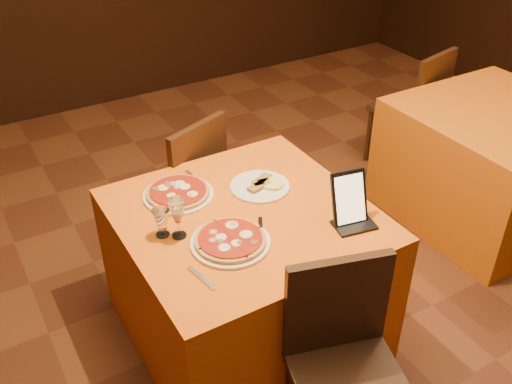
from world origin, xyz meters
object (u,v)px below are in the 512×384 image
chair_side_far (406,107)px  water_glass (162,223)px  side_table (491,164)px  wine_glass (178,218)px  tablet (349,198)px  pizza_far (178,194)px  chair_main_far (177,185)px  pizza_near (230,241)px  main_table (245,275)px  chair_main_near (350,383)px

chair_side_far → water_glass: size_ratio=7.00×
side_table → chair_side_far: 0.80m
side_table → wine_glass: (-2.22, -0.12, 0.47)m
side_table → water_glass: bearing=-178.1°
tablet → water_glass: bearing=167.4°
pizza_far → tablet: tablet is taller
chair_main_far → water_glass: size_ratio=7.00×
pizza_near → water_glass: size_ratio=2.61×
wine_glass → tablet: (0.69, -0.28, 0.03)m
pizza_far → pizza_near: bearing=-84.7°
pizza_near → tablet: 0.55m
side_table → tablet: 1.66m
main_table → tablet: 0.68m
tablet → chair_side_far: bearing=48.5°
chair_main_near → pizza_near: size_ratio=2.68×
main_table → wine_glass: 0.57m
main_table → tablet: bearing=-37.4°
main_table → chair_main_far: 0.80m
pizza_near → water_glass: bearing=137.5°
chair_main_far → wine_glass: size_ratio=4.79×
side_table → pizza_near: size_ratio=3.24×
pizza_near → chair_side_far: bearing=27.6°
wine_glass → chair_main_near: bearing=-68.1°
side_table → wine_glass: 2.27m
chair_side_far → water_glass: (-2.28, -0.88, 0.36)m
chair_main_far → pizza_near: chair_main_far is taller
chair_main_near → pizza_far: (-0.20, 1.09, 0.31)m
side_table → pizza_far: (-2.10, 0.17, 0.39)m
chair_side_far → tablet: tablet is taller
water_glass → main_table: bearing=-5.8°
main_table → side_table: size_ratio=1.00×
main_table → chair_side_far: 2.11m
side_table → water_glass: size_ratio=8.46×
chair_main_far → pizza_near: (-0.16, -0.96, 0.31)m
chair_main_far → pizza_far: size_ratio=2.72×
chair_main_far → wine_glass: wine_glass is taller
chair_main_near → tablet: tablet is taller
chair_side_far → water_glass: chair_side_far is taller
side_table → chair_main_near: bearing=-154.0°
chair_side_far → chair_main_far: bearing=-9.7°
chair_main_near → pizza_near: bearing=120.3°
side_table → water_glass: (-2.28, -0.07, 0.44)m
main_table → chair_side_far: size_ratio=1.21×
pizza_far → water_glass: 0.30m
water_glass → chair_side_far: bearing=21.0°
chair_side_far → water_glass: 2.47m
main_table → wine_glass: wine_glass is taller
chair_main_near → wine_glass: size_ratio=4.79×
chair_side_far → side_table: bearing=76.8°
pizza_far → tablet: (0.57, -0.56, 0.10)m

